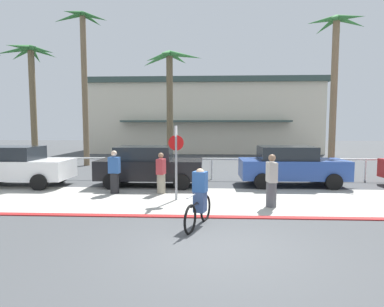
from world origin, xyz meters
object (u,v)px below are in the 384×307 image
(palm_tree_1, at_px, (31,76))
(pedestrian_0, at_px, (114,174))
(car_white_0, at_px, (16,166))
(stop_sign_bike_lane, at_px, (176,152))
(pedestrian_2, at_px, (271,183))
(car_black_1, at_px, (149,166))
(palm_tree_4, at_px, (335,61))
(car_blue_2, at_px, (291,165))
(cyclist_black_0, at_px, (199,199))
(palm_tree_2, at_px, (84,60))
(palm_tree_3, at_px, (170,81))
(pedestrian_1, at_px, (161,175))

(palm_tree_1, height_order, pedestrian_0, palm_tree_1)
(car_white_0, bearing_deg, stop_sign_bike_lane, -18.02)
(pedestrian_2, bearing_deg, car_black_1, 143.00)
(car_white_0, xyz_separation_m, pedestrian_0, (4.63, -1.34, -0.12))
(stop_sign_bike_lane, distance_m, palm_tree_4, 11.77)
(car_blue_2, xyz_separation_m, cyclist_black_0, (-3.78, -5.60, -0.18))
(palm_tree_2, xyz_separation_m, palm_tree_4, (14.86, -2.07, -0.63))
(stop_sign_bike_lane, distance_m, car_black_1, 3.06)
(palm_tree_4, bearing_deg, palm_tree_3, -178.99)
(pedestrian_0, distance_m, pedestrian_1, 1.76)
(palm_tree_1, bearing_deg, palm_tree_3, -4.90)
(stop_sign_bike_lane, xyz_separation_m, palm_tree_1, (-9.41, 7.88, 3.85))
(car_white_0, distance_m, car_black_1, 5.64)
(pedestrian_1, xyz_separation_m, pedestrian_2, (3.74, -1.83, 0.06))
(car_blue_2, bearing_deg, pedestrian_2, -113.00)
(cyclist_black_0, relative_size, pedestrian_0, 1.06)
(palm_tree_4, xyz_separation_m, pedestrian_0, (-10.50, -6.36, -5.37))
(palm_tree_2, distance_m, pedestrian_2, 15.38)
(palm_tree_1, height_order, palm_tree_4, palm_tree_4)
(car_black_1, bearing_deg, palm_tree_3, 85.20)
(car_blue_2, relative_size, pedestrian_1, 2.83)
(car_black_1, xyz_separation_m, pedestrian_1, (0.74, -1.55, -0.16))
(palm_tree_1, relative_size, cyclist_black_0, 4.21)
(palm_tree_3, height_order, pedestrian_1, palm_tree_3)
(palm_tree_2, relative_size, pedestrian_1, 6.26)
(palm_tree_1, bearing_deg, car_white_0, -67.11)
(cyclist_black_0, bearing_deg, car_blue_2, 55.97)
(palm_tree_1, height_order, palm_tree_2, palm_tree_2)
(palm_tree_3, height_order, cyclist_black_0, palm_tree_3)
(palm_tree_3, bearing_deg, pedestrian_0, -102.66)
(car_black_1, distance_m, cyclist_black_0, 5.74)
(palm_tree_2, height_order, car_blue_2, palm_tree_2)
(palm_tree_4, relative_size, pedestrian_1, 5.52)
(palm_tree_2, relative_size, pedestrian_2, 5.82)
(car_black_1, relative_size, cyclist_black_0, 2.53)
(cyclist_black_0, distance_m, pedestrian_2, 2.91)
(car_white_0, bearing_deg, palm_tree_1, 112.89)
(car_white_0, relative_size, car_blue_2, 1.00)
(stop_sign_bike_lane, bearing_deg, car_black_1, 118.74)
(car_white_0, xyz_separation_m, pedestrian_1, (6.38, -1.26, -0.16))
(stop_sign_bike_lane, xyz_separation_m, palm_tree_2, (-6.79, 9.39, 5.08))
(palm_tree_1, height_order, car_blue_2, palm_tree_1)
(stop_sign_bike_lane, relative_size, car_black_1, 0.58)
(car_white_0, relative_size, cyclist_black_0, 2.53)
(palm_tree_3, relative_size, car_blue_2, 1.53)
(palm_tree_2, distance_m, pedestrian_1, 11.98)
(palm_tree_2, bearing_deg, pedestrian_1, -53.77)
(palm_tree_2, height_order, cyclist_black_0, palm_tree_2)
(palm_tree_2, distance_m, car_blue_2, 14.39)
(palm_tree_4, bearing_deg, pedestrian_1, -144.30)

